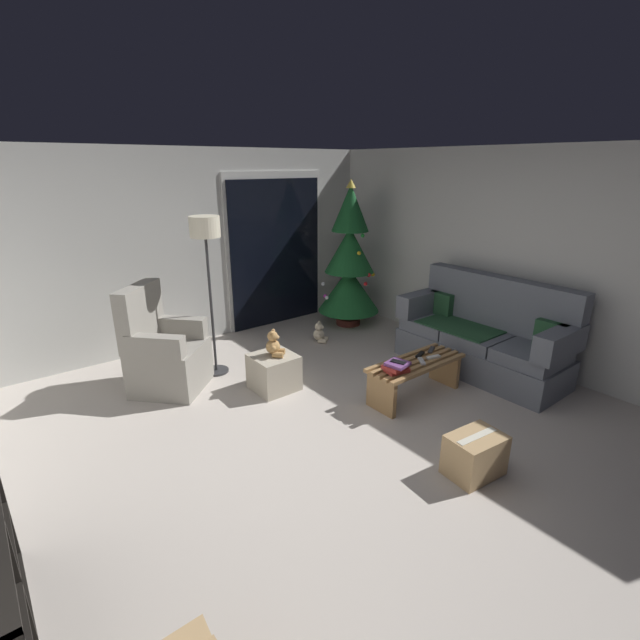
{
  "coord_description": "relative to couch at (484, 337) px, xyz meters",
  "views": [
    {
      "loc": [
        -2.19,
        -2.6,
        2.3
      ],
      "look_at": [
        0.4,
        0.7,
        0.85
      ],
      "focal_mm": 25.48,
      "sensor_mm": 36.0,
      "label": 1
    }
  ],
  "objects": [
    {
      "name": "ground_plane",
      "position": [
        -2.32,
        -0.08,
        -0.4
      ],
      "size": [
        7.0,
        7.0,
        0.0
      ],
      "primitive_type": "plane",
      "color": "#BCB2A8"
    },
    {
      "name": "wall_back",
      "position": [
        -2.32,
        2.98,
        0.85
      ],
      "size": [
        5.72,
        0.12,
        2.5
      ],
      "primitive_type": "cube",
      "color": "beige",
      "rests_on": "ground"
    },
    {
      "name": "wall_right",
      "position": [
        0.54,
        -0.08,
        0.85
      ],
      "size": [
        0.12,
        6.0,
        2.5
      ],
      "primitive_type": "cube",
      "color": "beige",
      "rests_on": "ground"
    },
    {
      "name": "patio_door_frame",
      "position": [
        -0.94,
        2.91,
        0.7
      ],
      "size": [
        1.6,
        0.02,
        2.2
      ],
      "primitive_type": "cube",
      "color": "silver",
      "rests_on": "ground"
    },
    {
      "name": "patio_door_glass",
      "position": [
        -0.94,
        2.89,
        0.65
      ],
      "size": [
        1.5,
        0.02,
        2.1
      ],
      "primitive_type": "cube",
      "color": "black",
      "rests_on": "ground"
    },
    {
      "name": "couch",
      "position": [
        0.0,
        0.0,
        0.0
      ],
      "size": [
        0.78,
        1.94,
        1.08
      ],
      "color": "slate",
      "rests_on": "ground"
    },
    {
      "name": "coffee_table",
      "position": [
        -1.13,
        0.04,
        -0.13
      ],
      "size": [
        1.1,
        0.4,
        0.4
      ],
      "color": "#9E7547",
      "rests_on": "ground"
    },
    {
      "name": "remote_white",
      "position": [
        -0.93,
        -0.02,
        0.01
      ],
      "size": [
        0.16,
        0.08,
        0.02
      ],
      "primitive_type": "cube",
      "rotation": [
        0.0,
        0.0,
        1.33
      ],
      "color": "silver",
      "rests_on": "coffee_table"
    },
    {
      "name": "remote_silver",
      "position": [
        -1.11,
        -0.01,
        0.01
      ],
      "size": [
        0.13,
        0.15,
        0.02
      ],
      "primitive_type": "cube",
      "rotation": [
        0.0,
        0.0,
        5.67
      ],
      "color": "#ADADB2",
      "rests_on": "coffee_table"
    },
    {
      "name": "remote_graphite",
      "position": [
        -0.8,
        0.12,
        0.01
      ],
      "size": [
        0.16,
        0.11,
        0.02
      ],
      "primitive_type": "cube",
      "rotation": [
        0.0,
        0.0,
        2.04
      ],
      "color": "#333338",
      "rests_on": "coffee_table"
    },
    {
      "name": "remote_black",
      "position": [
        -0.99,
        0.11,
        0.01
      ],
      "size": [
        0.16,
        0.09,
        0.02
      ],
      "primitive_type": "cube",
      "rotation": [
        0.0,
        0.0,
        5.04
      ],
      "color": "black",
      "rests_on": "coffee_table"
    },
    {
      "name": "book_stack",
      "position": [
        -1.48,
        -0.01,
        0.05
      ],
      "size": [
        0.25,
        0.23,
        0.1
      ],
      "color": "#A32D28",
      "rests_on": "coffee_table"
    },
    {
      "name": "cell_phone",
      "position": [
        -1.47,
        -0.02,
        0.11
      ],
      "size": [
        0.11,
        0.16,
        0.01
      ],
      "primitive_type": "cube",
      "rotation": [
        0.0,
        0.0,
        0.33
      ],
      "color": "black",
      "rests_on": "book_stack"
    },
    {
      "name": "christmas_tree",
      "position": [
        -0.18,
        2.15,
        0.53
      ],
      "size": [
        0.9,
        0.9,
        2.1
      ],
      "color": "#4C1E19",
      "rests_on": "ground"
    },
    {
      "name": "armchair",
      "position": [
        -3.08,
        1.82,
        0.0
      ],
      "size": [
        0.97,
        0.97,
        1.13
      ],
      "color": "gray",
      "rests_on": "ground"
    },
    {
      "name": "floor_lamp",
      "position": [
        -2.49,
        1.85,
        1.11
      ],
      "size": [
        0.32,
        0.32,
        1.78
      ],
      "color": "#2D2D30",
      "rests_on": "ground"
    },
    {
      "name": "ottoman",
      "position": [
        -2.18,
        1.08,
        -0.21
      ],
      "size": [
        0.44,
        0.44,
        0.38
      ],
      "primitive_type": "cube",
      "color": "#B2A893",
      "rests_on": "ground"
    },
    {
      "name": "teddy_bear_honey",
      "position": [
        -2.17,
        1.08,
        0.11
      ],
      "size": [
        0.21,
        0.21,
        0.29
      ],
      "color": "tan",
      "rests_on": "ottoman"
    },
    {
      "name": "teddy_bear_cream_by_tree",
      "position": [
        -0.96,
        1.85,
        -0.28
      ],
      "size": [
        0.21,
        0.22,
        0.29
      ],
      "color": "beige",
      "rests_on": "ground"
    },
    {
      "name": "cardboard_box_taped_mid_floor",
      "position": [
        -1.73,
        -1.08,
        -0.23
      ],
      "size": [
        0.46,
        0.35,
        0.34
      ],
      "color": "tan",
      "rests_on": "ground"
    }
  ]
}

